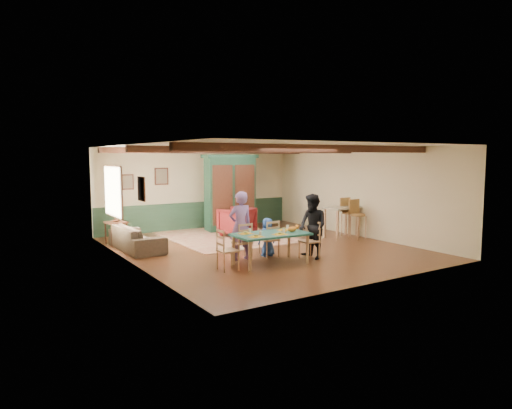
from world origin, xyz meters
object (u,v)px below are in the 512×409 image
dining_chair_far_right (269,239)px  bar_stool_right (349,217)px  person_man (240,226)px  bar_stool_left (358,220)px  armchair (237,222)px  dining_table (271,249)px  person_woman (313,226)px  end_table (116,233)px  dining_chair_far_left (242,242)px  counter_table (342,222)px  sofa (137,238)px  dining_chair_end_left (228,250)px  cat (292,229)px  dining_chair_end_right (309,240)px  armoire (230,193)px  table_lamp (116,211)px  person_child (268,237)px

dining_chair_far_right → bar_stool_right: (3.65, 1.06, 0.14)m
person_man → bar_stool_left: bearing=-171.7°
bar_stool_left → armchair: bearing=138.8°
dining_table → bar_stool_right: 4.41m
person_man → person_woman: size_ratio=1.05×
armchair → end_table: size_ratio=1.49×
armchair → dining_chair_far_left: bearing=30.3°
counter_table → bar_stool_right: (0.28, -0.00, 0.13)m
dining_chair_far_right → sofa: size_ratio=0.41×
dining_chair_end_left → cat: 1.64m
dining_chair_end_right → bar_stool_left: bar_stool_left is taller
cat → armchair: size_ratio=0.35×
armoire → table_lamp: size_ratio=4.25×
person_man → person_woman: 1.72m
bar_stool_right → armchair: bearing=147.2°
dining_table → counter_table: counter_table is taller
person_child → table_lamp: (-2.71, 3.50, 0.46)m
person_child → cat: (0.11, -0.85, 0.32)m
dining_chair_end_left → dining_chair_end_right: 2.16m
dining_chair_far_left → person_woman: size_ratio=0.58×
dining_chair_far_right → cat: dining_chair_far_right is taller
dining_chair_end_left → person_woman: size_ratio=0.58×
sofa → armoire: bearing=-68.7°
bar_stool_left → dining_chair_far_right: bearing=-169.7°
person_child → end_table: size_ratio=1.47×
person_woman → bar_stool_left: person_woman is taller
table_lamp → armchair: bearing=-8.7°
counter_table → dining_chair_far_left: bearing=-165.9°
dining_table → armchair: 3.90m
person_woman → armoire: size_ratio=0.62×
armoire → person_man: bearing=-109.0°
cat → armchair: cat is taller
dining_chair_end_right → person_man: 1.68m
armchair → counter_table: (2.52, -1.97, 0.02)m
dining_chair_end_right → sofa: dining_chair_end_right is taller
cat → armoire: size_ratio=0.14×
dining_table → dining_chair_end_left: (-1.08, 0.04, 0.09)m
dining_chair_end_left → bar_stool_left: bar_stool_left is taller
dining_chair_end_left → bar_stool_right: bearing=-69.7°
table_lamp → dining_chair_end_left: bearing=-73.7°
dining_chair_far_right → armoire: bearing=-104.0°
dining_chair_far_left → table_lamp: (-1.96, 3.55, 0.49)m
counter_table → dining_chair_far_right: bearing=-162.5°
dining_chair_end_left → person_child: 1.64m
dining_table → person_man: person_man is taller
dining_table → sofa: bearing=122.6°
dining_table → bar_stool_left: bearing=17.2°
dining_chair_far_left → dining_chair_end_right: bearing=155.1°
dining_chair_far_left → person_man: person_man is taller
person_child → cat: bearing=99.5°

